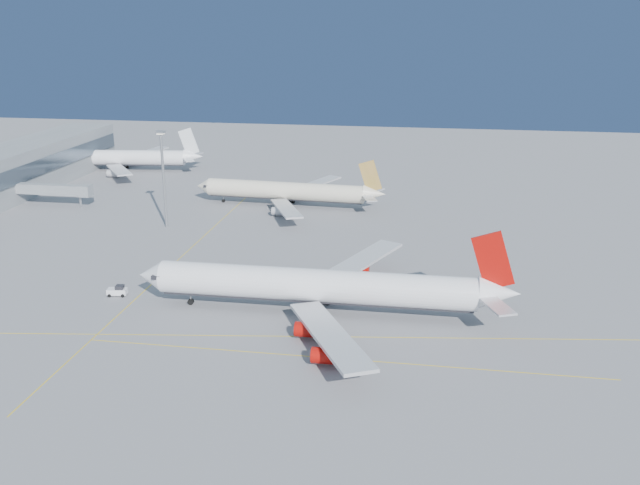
# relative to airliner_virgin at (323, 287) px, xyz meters

# --- Properties ---
(ground) EXTENTS (500.00, 500.00, 0.00)m
(ground) POSITION_rel_airliner_virgin_xyz_m (0.97, -4.63, -5.54)
(ground) COLOR slate
(ground) RESTS_ON ground
(terminal) EXTENTS (18.40, 110.00, 15.00)m
(terminal) POSITION_rel_airliner_virgin_xyz_m (-113.97, 80.37, 1.98)
(terminal) COLOR gray
(terminal) RESTS_ON ground
(jet_bridge) EXTENTS (23.60, 3.60, 6.90)m
(jet_bridge) POSITION_rel_airliner_virgin_xyz_m (-92.14, 67.37, -0.36)
(jet_bridge) COLOR gray
(jet_bridge) RESTS_ON ground
(taxiway_lines) EXTENTS (118.86, 140.00, 0.02)m
(taxiway_lines) POSITION_rel_airliner_virgin_xyz_m (-13.75, 1.71, -5.53)
(taxiway_lines) COLOR #E0BA0C
(taxiway_lines) RESTS_ON ground
(airliner_virgin) EXTENTS (74.20, 66.89, 18.36)m
(airliner_virgin) POSITION_rel_airliner_virgin_xyz_m (0.00, 0.00, 0.00)
(airliner_virgin) COLOR white
(airliner_virgin) RESTS_ON ground
(airliner_etihad) EXTENTS (59.18, 54.58, 15.44)m
(airliner_etihad) POSITION_rel_airliner_virgin_xyz_m (-23.20, 78.81, -0.84)
(airliner_etihad) COLOR beige
(airliner_etihad) RESTS_ON ground
(airliner_third) EXTENTS (60.58, 55.44, 16.26)m
(airliner_third) POSITION_rel_airliner_virgin_xyz_m (-94.84, 119.56, -0.62)
(airliner_third) COLOR white
(airliner_third) RESTS_ON ground
(pushback_tug) EXTENTS (4.19, 2.87, 2.23)m
(pushback_tug) POSITION_rel_airliner_virgin_xyz_m (-43.39, 2.14, -4.50)
(pushback_tug) COLOR white
(pushback_tug) RESTS_ON ground
(light_mast) EXTENTS (2.27, 2.27, 26.31)m
(light_mast) POSITION_rel_airliner_virgin_xyz_m (-51.75, 51.54, 9.99)
(light_mast) COLOR gray
(light_mast) RESTS_ON ground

